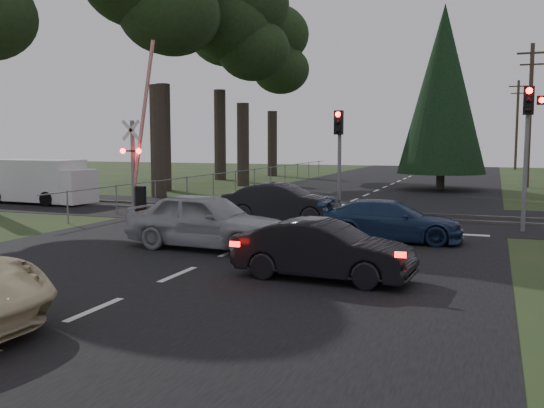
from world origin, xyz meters
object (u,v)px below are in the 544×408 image
at_px(utility_pole_mid, 530,112).
at_px(silver_car, 207,221).
at_px(crossing_signal, 138,163).
at_px(traffic_signal_center, 339,145).
at_px(dark_hatchback, 324,250).
at_px(utility_pole_far, 517,123).
at_px(traffic_signal_right, 529,130).
at_px(blue_sedan, 391,221).
at_px(dark_car_far, 282,203).
at_px(white_van, 42,181).

xyz_separation_m(utility_pole_mid, silver_car, (-9.36, -26.81, -3.95)).
relative_size(crossing_signal, utility_pole_mid, 0.77).
bearing_deg(traffic_signal_center, utility_pole_mid, 68.79).
relative_size(utility_pole_mid, silver_car, 1.98).
distance_m(traffic_signal_center, dark_hatchback, 10.45).
bearing_deg(dark_hatchback, utility_pole_far, -1.81).
distance_m(traffic_signal_right, utility_pole_mid, 20.60).
bearing_deg(silver_car, traffic_signal_right, -49.06).
relative_size(silver_car, blue_sedan, 1.09).
xyz_separation_m(traffic_signal_right, silver_car, (-8.40, -6.28, -2.54)).
height_order(crossing_signal, traffic_signal_center, crossing_signal).
distance_m(crossing_signal, dark_hatchback, 13.93).
bearing_deg(utility_pole_far, silver_car, -100.24).
distance_m(utility_pole_mid, blue_sedan, 24.62).
relative_size(utility_pole_mid, blue_sedan, 2.15).
xyz_separation_m(utility_pole_mid, dark_car_far, (-9.20, -20.89, -4.02)).
bearing_deg(utility_pole_far, crossing_signal, -109.23).
height_order(dark_hatchback, silver_car, silver_car).
relative_size(traffic_signal_center, white_van, 0.76).
height_order(utility_pole_mid, dark_car_far, utility_pole_mid).
bearing_deg(dark_hatchback, traffic_signal_right, -22.67).
bearing_deg(utility_pole_far, white_van, -116.75).
xyz_separation_m(utility_pole_far, dark_hatchback, (-5.33, -54.31, -4.09)).
distance_m(utility_pole_mid, white_van, 29.12).
bearing_deg(dark_hatchback, silver_car, 61.93).
relative_size(utility_pole_mid, dark_hatchback, 2.34).
distance_m(blue_sedan, white_van, 17.99).
relative_size(crossing_signal, traffic_signal_right, 1.48).
bearing_deg(traffic_signal_center, dark_car_far, -137.33).
bearing_deg(silver_car, white_van, 61.55).
relative_size(utility_pole_far, white_van, 1.67).
relative_size(utility_pole_mid, dark_car_far, 2.10).
distance_m(dark_hatchback, silver_car, 4.75).
bearing_deg(silver_car, utility_pole_far, -6.07).
height_order(silver_car, blue_sedan, silver_car).
xyz_separation_m(crossing_signal, traffic_signal_center, (8.27, 0.89, 0.75)).
bearing_deg(white_van, utility_pole_far, 66.12).
distance_m(traffic_signal_center, white_van, 14.64).
bearing_deg(crossing_signal, utility_pole_mid, 52.03).
height_order(blue_sedan, white_van, white_van).
relative_size(dark_hatchback, dark_car_far, 0.90).
distance_m(crossing_signal, blue_sedan, 11.66).
xyz_separation_m(traffic_signal_right, utility_pole_mid, (0.95, 20.53, 1.41)).
distance_m(traffic_signal_right, dark_hatchback, 10.17).
bearing_deg(dark_car_far, crossing_signal, 81.18).
distance_m(utility_pole_far, blue_sedan, 49.20).
height_order(crossing_signal, utility_pole_far, utility_pole_far).
bearing_deg(utility_pole_mid, blue_sedan, -101.35).
relative_size(traffic_signal_right, dark_car_far, 1.10).
xyz_separation_m(silver_car, dark_car_far, (0.15, 5.91, -0.07)).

